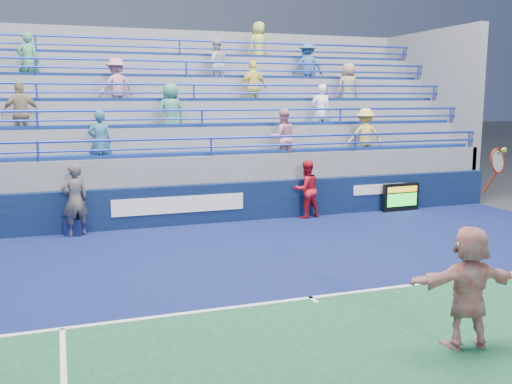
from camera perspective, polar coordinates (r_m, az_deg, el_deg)
name	(u,v)px	position (r m, az deg, el deg)	size (l,w,h in m)	color
ground	(311,299)	(10.12, 5.51, -10.58)	(120.00, 120.00, 0.00)	#333538
sponsor_wall	(214,203)	(15.91, -4.24, -1.12)	(18.00, 0.32, 1.10)	#091536
bleacher_stand	(184,155)	(19.40, -7.18, 3.70)	(18.00, 5.60, 6.13)	slate
serve_speed_board	(401,197)	(18.05, 14.28, -0.51)	(1.25, 0.19, 0.86)	black
judge_chair	(75,226)	(15.20, -17.64, -3.23)	(0.56, 0.58, 0.76)	#0D133E
tennis_player	(469,287)	(8.49, 20.48, -8.87)	(1.67, 0.73, 2.79)	white
line_judge	(75,200)	(14.95, -17.66, -0.77)	(0.67, 0.44, 1.85)	#141737
ball_girl	(306,189)	(16.52, 5.03, 0.27)	(0.81, 0.63, 1.68)	red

